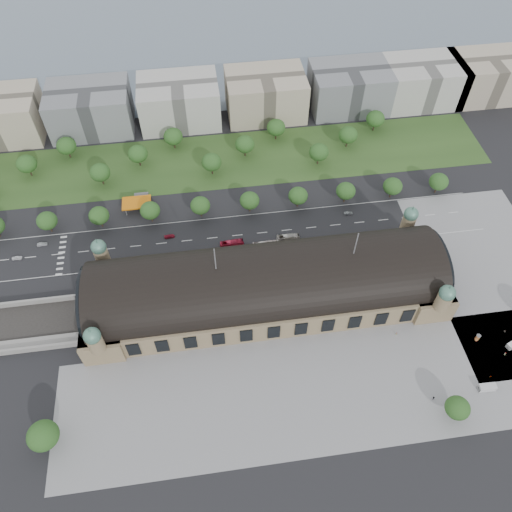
{
  "coord_description": "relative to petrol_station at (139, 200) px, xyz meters",
  "views": [
    {
      "loc": [
        -20.88,
        -117.98,
        179.71
      ],
      "look_at": [
        -2.45,
        13.17,
        14.0
      ],
      "focal_mm": 35.0,
      "sensor_mm": 36.0,
      "label": 1
    }
  ],
  "objects": [
    {
      "name": "tree_row_2",
      "position": [
        -18.09,
        -12.28,
        4.48
      ],
      "size": [
        9.6,
        9.6,
        11.52
      ],
      "color": "#2D2116",
      "rests_on": "ground"
    },
    {
      "name": "traffic_car_4",
      "position": [
        50.54,
        -37.26,
        -2.23
      ],
      "size": [
        4.38,
        2.16,
        1.44
      ],
      "primitive_type": "imported",
      "rotation": [
        0.0,
        0.0,
        -1.68
      ],
      "color": "#1B1C4D",
      "rests_on": "ground"
    },
    {
      "name": "tree_plaza_s",
      "position": [
        113.91,
        -125.28,
        3.86
      ],
      "size": [
        9.0,
        9.0,
        10.64
      ],
      "color": "#2D2116",
      "rests_on": "ground"
    },
    {
      "name": "advertising_column",
      "position": [
        135.71,
        -96.74,
        -1.18
      ],
      "size": [
        1.8,
        1.8,
        3.41
      ],
      "color": "#D83642",
      "rests_on": "ground"
    },
    {
      "name": "road_slab",
      "position": [
        33.91,
        -27.28,
        -2.95
      ],
      "size": [
        260.0,
        26.0,
        0.1
      ],
      "primitive_type": "cube",
      "color": "black",
      "rests_on": "ground"
    },
    {
      "name": "office_3",
      "position": [
        23.91,
        67.72,
        9.05
      ],
      "size": [
        45.0,
        32.0,
        24.0
      ],
      "primitive_type": "cube",
      "color": "#B5B3AC",
      "rests_on": "ground"
    },
    {
      "name": "pedestrian_2",
      "position": [
        148.59,
        -94.98,
        -2.07
      ],
      "size": [
        0.9,
        0.99,
        1.77
      ],
      "primitive_type": "imported",
      "rotation": [
        0.0,
        0.0,
        2.18
      ],
      "color": "gray",
      "rests_on": "ground"
    },
    {
      "name": "traffic_car_3",
      "position": [
        13.88,
        -23.99,
        -2.24
      ],
      "size": [
        5.06,
        2.49,
        1.42
      ],
      "primitive_type": "imported",
      "rotation": [
        0.0,
        0.0,
        1.68
      ],
      "color": "maroon",
      "rests_on": "ground"
    },
    {
      "name": "tree_belt_9",
      "position": [
        94.91,
        17.72,
        5.1
      ],
      "size": [
        10.4,
        10.4,
        12.48
      ],
      "color": "#2D2116",
      "rests_on": "ground"
    },
    {
      "name": "tree_row_3",
      "position": [
        5.91,
        -12.28,
        4.48
      ],
      "size": [
        9.6,
        9.6,
        11.52
      ],
      "color": "#2D2116",
      "rests_on": "ground"
    },
    {
      "name": "pedestrian_3",
      "position": [
        134.22,
        -113.15,
        -2.18
      ],
      "size": [
        0.96,
        0.57,
        1.53
      ],
      "primitive_type": "imported",
      "rotation": [
        0.0,
        0.0,
        2.98
      ],
      "color": "gray",
      "rests_on": "ground"
    },
    {
      "name": "tree_belt_11",
      "position": [
        132.91,
        41.72,
        5.1
      ],
      "size": [
        10.4,
        10.4,
        12.48
      ],
      "color": "#2D2116",
      "rests_on": "ground"
    },
    {
      "name": "ground",
      "position": [
        53.91,
        -65.28,
        -2.95
      ],
      "size": [
        900.0,
        900.0,
        0.0
      ],
      "primitive_type": "plane",
      "color": "black",
      "rests_on": "ground"
    },
    {
      "name": "bus_west",
      "position": [
        42.74,
        -33.28,
        -1.4
      ],
      "size": [
        11.27,
        3.16,
        3.11
      ],
      "primitive_type": "imported",
      "rotation": [
        0.0,
        0.0,
        1.62
      ],
      "color": "#C21F3D",
      "rests_on": "ground"
    },
    {
      "name": "parked_car_2",
      "position": [
        -12.6,
        -44.22,
        -2.19
      ],
      "size": [
        5.61,
        4.46,
        1.52
      ],
      "primitive_type": "imported",
      "rotation": [
        0.0,
        0.0,
        -1.05
      ],
      "color": "#1B264D",
      "rests_on": "ground"
    },
    {
      "name": "tree_row_8",
      "position": [
        125.91,
        -12.28,
        4.48
      ],
      "size": [
        9.6,
        9.6,
        11.52
      ],
      "color": "#2D2116",
      "rests_on": "ground"
    },
    {
      "name": "tree_row_4",
      "position": [
        29.91,
        -12.28,
        4.48
      ],
      "size": [
        9.6,
        9.6,
        11.52
      ],
      "color": "#2D2116",
      "rests_on": "ground"
    },
    {
      "name": "tree_belt_5",
      "position": [
        18.91,
        41.72,
        5.1
      ],
      "size": [
        10.4,
        10.4,
        12.48
      ],
      "color": "#2D2116",
      "rests_on": "ground"
    },
    {
      "name": "tree_belt_1",
      "position": [
        -57.09,
        29.72,
        5.1
      ],
      "size": [
        10.4,
        10.4,
        12.48
      ],
      "color": "#2D2116",
      "rests_on": "ground"
    },
    {
      "name": "parked_car_0",
      "position": [
        -26.09,
        -44.28,
        -2.27
      ],
      "size": [
        4.16,
        3.69,
        1.37
      ],
      "primitive_type": "imported",
      "rotation": [
        0.0,
        0.0,
        -0.91
      ],
      "color": "black",
      "rests_on": "ground"
    },
    {
      "name": "traffic_car_5",
      "position": [
        101.93,
        -21.13,
        -2.26
      ],
      "size": [
        4.24,
        1.6,
        1.38
      ],
      "primitive_type": "imported",
      "rotation": [
        0.0,
        0.0,
        1.54
      ],
      "color": "#5A5F62",
      "rests_on": "ground"
    },
    {
      "name": "bus_east",
      "position": [
        69.42,
        -33.28,
        -1.43
      ],
      "size": [
        10.98,
        2.94,
        3.03
      ],
      "primitive_type": "imported",
      "rotation": [
        0.0,
        0.0,
        1.53
      ],
      "color": "beige",
      "rests_on": "ground"
    },
    {
      "name": "office_2",
      "position": [
        -26.09,
        67.72,
        9.05
      ],
      "size": [
        45.0,
        32.0,
        24.0
      ],
      "primitive_type": "cube",
      "color": "gray",
      "rests_on": "ground"
    },
    {
      "name": "parked_car_5",
      "position": [
        4.87,
        -42.0,
        -2.21
      ],
      "size": [
        5.85,
        4.72,
        1.48
      ],
      "primitive_type": "imported",
      "rotation": [
        0.0,
        0.0,
        -1.07
      ],
      "color": "gray",
      "rests_on": "ground"
    },
    {
      "name": "office_5",
      "position": [
        123.91,
        67.72,
        9.05
      ],
      "size": [
        45.0,
        32.0,
        24.0
      ],
      "primitive_type": "cube",
      "color": "gray",
      "rests_on": "ground"
    },
    {
      "name": "tree_belt_4",
      "position": [
        -0.09,
        29.72,
        5.1
      ],
      "size": [
        10.4,
        10.4,
        12.48
      ],
      "color": "#2D2116",
      "rests_on": "ground"
    },
    {
      "name": "tree_belt_3",
      "position": [
        -19.09,
        17.72,
        5.1
      ],
      "size": [
        10.4,
        10.4,
        12.48
      ],
      "color": "#2D2116",
      "rests_on": "ground"
    },
    {
      "name": "tree_belt_10",
      "position": [
        113.91,
        29.72,
        5.1
      ],
      "size": [
        10.4,
        10.4,
        12.48
      ],
      "color": "#2D2116",
      "rests_on": "ground"
    },
    {
      "name": "pedestrian_4",
      "position": [
        109.15,
        -118.47,
        -2.03
      ],
      "size": [
        1.2,
        1.21,
        1.84
      ],
      "primitive_type": "imported",
      "rotation": [
        0.0,
        0.0,
        3.94
      ],
      "color": "gray",
      "rests_on": "ground"
    },
    {
      "name": "office_6",
      "position": [
        168.91,
        67.72,
        9.05
      ],
      "size": [
        45.0,
        32.0,
        24.0
      ],
      "primitive_type": "cube",
      "color": "#B5B3AC",
      "rests_on": "ground"
    },
    {
      "name": "traffic_car_0",
      "position": [
        -55.98,
        -27.44,
        -2.17
      ],
      "size": [
        4.68,
        2.1,
        1.56
      ],
      "primitive_type": "imported",
      "rotation": [
        0.0,
        0.0,
        -1.63
      ],
      "color": "white",
      "rests_on": "ground"
    },
    {
      "name": "tree_row_6",
      "position": [
        77.91,
        -12.28,
        4.48
      ],
      "size": [
        9.6,
        9.6,
        11.52
      ],
      "color": "#2D2116",
      "rests_on": "ground"
    },
    {
      "name": "pedestrian_5",
      "position": [
        144.17,
        -104.67,
        -2.13
      ],
      "size": [
        0.57,
        0.86,
        1.64
      ],
      "primitive_type": "imported",
      "rotation": [
        0.0,
        0.0,
        4.56
      ],
      "color": "gray",
      "rests_on": "ground"
    },
    {
      "name": "office_7",
      "position": [
        208.91,
        67.72,
        9.05
      ],
      "size": [
        45.0,
        32.0,
        24.0
      ],
      "primitive_type": "cube",
      "color": "#B4A68D",
      "rests_on": "ground"
    },
    {
      "name": "parked_car_1",
      "position": [
        -21.02,
        -44.28,
        -2.29
      ],
      "size": [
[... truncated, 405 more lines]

